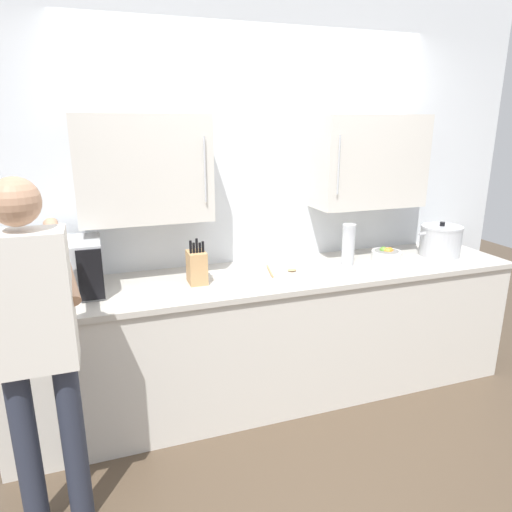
# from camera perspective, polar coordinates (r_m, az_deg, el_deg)

# --- Properties ---
(ground_plane) EXTENTS (9.83, 9.83, 0.00)m
(ground_plane) POSITION_cam_1_polar(r_m,az_deg,el_deg) (2.86, 9.25, -25.32)
(ground_plane) COLOR #4C3D2D
(back_wall_tiled) EXTENTS (4.18, 0.44, 2.78)m
(back_wall_tiled) POSITION_cam_1_polar(r_m,az_deg,el_deg) (3.30, 0.17, 8.48)
(back_wall_tiled) COLOR silver
(back_wall_tiled) RESTS_ON ground_plane
(counter_unit) EXTENTS (3.45, 0.72, 0.91)m
(counter_unit) POSITION_cam_1_polar(r_m,az_deg,el_deg) (3.27, 2.24, -9.76)
(counter_unit) COLOR beige
(counter_unit) RESTS_ON ground_plane
(microwave_oven) EXTENTS (0.49, 0.71, 0.32)m
(microwave_oven) POSITION_cam_1_polar(r_m,az_deg,el_deg) (2.90, -23.63, -1.55)
(microwave_oven) COLOR #B7BABF
(microwave_oven) RESTS_ON counter_unit
(thermos_flask) EXTENTS (0.09, 0.09, 0.29)m
(thermos_flask) POSITION_cam_1_polar(r_m,az_deg,el_deg) (3.31, 11.30, 1.40)
(thermos_flask) COLOR #B7BABF
(thermos_flask) RESTS_ON counter_unit
(wooden_spoon) EXTENTS (0.22, 0.24, 0.02)m
(wooden_spoon) POSITION_cam_1_polar(r_m,az_deg,el_deg) (3.13, 3.06, -1.80)
(wooden_spoon) COLOR tan
(wooden_spoon) RESTS_ON counter_unit
(fruit_bowl) EXTENTS (0.21, 0.21, 0.10)m
(fruit_bowl) POSITION_cam_1_polar(r_m,az_deg,el_deg) (3.51, 15.76, 0.18)
(fruit_bowl) COLOR white
(fruit_bowl) RESTS_ON counter_unit
(knife_block) EXTENTS (0.11, 0.15, 0.29)m
(knife_block) POSITION_cam_1_polar(r_m,az_deg,el_deg) (2.91, -7.30, -1.33)
(knife_block) COLOR tan
(knife_block) RESTS_ON counter_unit
(stock_pot) EXTENTS (0.40, 0.30, 0.26)m
(stock_pot) POSITION_cam_1_polar(r_m,az_deg,el_deg) (3.76, 21.76, 1.78)
(stock_pot) COLOR #B7BABF
(stock_pot) RESTS_ON counter_unit
(person_figure) EXTENTS (0.44, 0.56, 1.68)m
(person_figure) POSITION_cam_1_polar(r_m,az_deg,el_deg) (2.24, -25.65, -8.71)
(person_figure) COLOR #282D3D
(person_figure) RESTS_ON ground_plane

